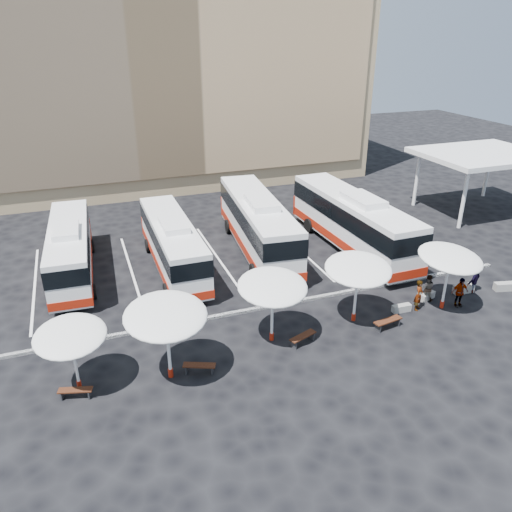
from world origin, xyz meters
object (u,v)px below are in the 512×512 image
object	(u,v)px
bus_3	(352,220)
wood_bench_0	(75,391)
conc_bench_1	(427,296)
sunshade_2	(272,287)
wood_bench_1	(199,367)
conc_bench_3	(505,286)
conc_bench_2	(463,289)
sunshade_0	(70,336)
conc_bench_0	(401,308)
sunshade_4	(450,258)
passenger_1	(428,288)
sunshade_3	(358,269)
bus_0	(70,248)
bus_1	(172,243)
bus_2	(258,222)
sunshade_1	(166,316)
passenger_0	(419,295)
wood_bench_2	(303,337)
wood_bench_3	(388,322)
passenger_2	(460,292)
passenger_3	(474,279)

from	to	relation	value
bus_3	wood_bench_0	bearing A→B (deg)	-153.61
conc_bench_1	bus_3	bearing A→B (deg)	93.38
sunshade_2	conc_bench_1	bearing A→B (deg)	4.19
wood_bench_1	conc_bench_3	distance (m)	19.80
sunshade_2	conc_bench_2	xyz separation A→B (m)	(12.91, 0.68, -2.88)
sunshade_0	conc_bench_0	size ratio (longest dim) A/B	2.93
sunshade_4	passenger_1	xyz separation A→B (m)	(-0.27, 1.06, -2.33)
bus_3	sunshade_3	world-z (taller)	bus_3
bus_0	wood_bench_1	bearing A→B (deg)	-65.38
sunshade_0	passenger_1	size ratio (longest dim) A/B	1.97
bus_3	sunshade_0	size ratio (longest dim) A/B	4.20
sunshade_2	conc_bench_3	distance (m)	15.81
bus_3	conc_bench_3	distance (m)	10.82
conc_bench_1	conc_bench_0	bearing A→B (deg)	-163.80
bus_1	wood_bench_0	world-z (taller)	bus_1
bus_2	bus_3	size ratio (longest dim) A/B	0.99
sunshade_1	conc_bench_0	xyz separation A→B (m)	(13.55, 1.26, -3.09)
sunshade_1	passenger_0	size ratio (longest dim) A/B	2.10
wood_bench_2	conc_bench_1	size ratio (longest dim) A/B	1.47
wood_bench_3	sunshade_0	bearing A→B (deg)	177.82
conc_bench_3	passenger_2	world-z (taller)	passenger_2
sunshade_4	conc_bench_1	xyz separation A→B (m)	(-0.17, 1.11, -2.95)
bus_3	wood_bench_2	bearing A→B (deg)	-131.75
bus_3	sunshade_3	size ratio (longest dim) A/B	2.96
sunshade_1	sunshade_2	size ratio (longest dim) A/B	1.02
bus_3	sunshade_2	world-z (taller)	bus_3
sunshade_2	passenger_0	xyz separation A→B (m)	(9.03, -0.02, -2.20)
sunshade_3	wood_bench_1	xyz separation A→B (m)	(-9.18, -1.58, -2.81)
bus_2	wood_bench_1	bearing A→B (deg)	-115.43
sunshade_3	bus_0	bearing A→B (deg)	141.69
bus_3	conc_bench_3	xyz separation A→B (m)	(5.72, -8.98, -1.95)
bus_1	conc_bench_3	xyz separation A→B (m)	(18.58, -10.06, -1.64)
bus_1	sunshade_0	world-z (taller)	bus_1
sunshade_4	conc_bench_0	size ratio (longest dim) A/B	4.03
passenger_0	passenger_2	world-z (taller)	passenger_0
sunshade_3	bus_1	bearing A→B (deg)	128.95
bus_3	sunshade_2	xyz separation A→B (m)	(-9.82, -9.04, 0.93)
sunshade_2	wood_bench_1	distance (m)	5.22
conc_bench_2	passenger_3	bearing A→B (deg)	-11.62
wood_bench_2	passenger_3	world-z (taller)	passenger_3
sunshade_3	conc_bench_3	xyz separation A→B (m)	(10.57, -0.15, -2.92)
bus_3	passenger_1	world-z (taller)	bus_3
sunshade_1	sunshade_4	distance (m)	16.03
wood_bench_1	bus_2	bearing A→B (deg)	58.82
wood_bench_3	bus_1	bearing A→B (deg)	129.65
bus_0	conc_bench_3	distance (m)	27.51
sunshade_4	wood_bench_3	world-z (taller)	sunshade_4
bus_1	sunshade_2	bearing A→B (deg)	-73.14
passenger_0	passenger_2	distance (m)	2.50
wood_bench_1	bus_3	bearing A→B (deg)	36.58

